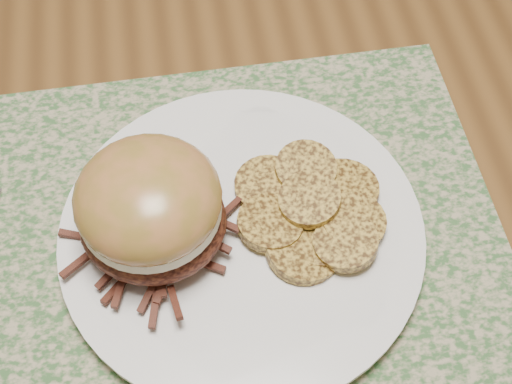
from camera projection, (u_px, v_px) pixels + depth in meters
ground at (53, 338)px, 1.30m from camera, size 3.50×3.50×0.00m
placemat at (211, 230)px, 0.56m from camera, size 0.45×0.33×0.00m
dinner_plate at (242, 234)px, 0.54m from camera, size 0.26×0.26×0.02m
pork_sandwich at (150, 208)px, 0.50m from camera, size 0.13×0.13×0.08m
roasted_potatoes at (313, 212)px, 0.53m from camera, size 0.13×0.14×0.03m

